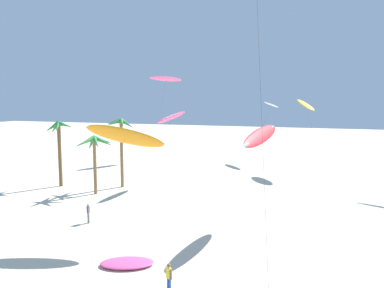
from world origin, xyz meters
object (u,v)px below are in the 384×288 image
flying_kite_5 (306,105)px  flying_kite_6 (261,135)px  grounded_kite_2 (127,263)px  person_near_right (169,277)px  flying_kite_1 (125,136)px  flying_kite_3 (166,79)px  palm_tree_0 (59,135)px  flying_kite_2 (271,105)px  flying_kite_4 (172,117)px  palm_tree_1 (95,145)px  person_near_left (88,212)px  palm_tree_2 (121,131)px

flying_kite_5 → flying_kite_6: 26.61m
grounded_kite_2 → person_near_right: bearing=-29.1°
flying_kite_1 → flying_kite_3: flying_kite_3 is taller
palm_tree_0 → flying_kite_2: bearing=52.5°
grounded_kite_2 → flying_kite_4: bearing=105.8°
flying_kite_1 → flying_kite_4: bearing=101.8°
flying_kite_4 → palm_tree_1: bearing=-136.2°
flying_kite_6 → person_near_left: size_ratio=5.09×
palm_tree_0 → person_near_right: palm_tree_0 is taller
palm_tree_0 → flying_kite_5: bearing=35.1°
palm_tree_2 → flying_kite_3: (-3.68, 21.52, 7.48)m
flying_kite_1 → flying_kite_5: flying_kite_5 is taller
palm_tree_0 → flying_kite_4: (13.03, 4.64, 2.14)m
flying_kite_2 → palm_tree_2: bearing=-118.6°
palm_tree_0 → palm_tree_2: bearing=16.3°
palm_tree_0 → flying_kite_3: 25.29m
flying_kite_1 → flying_kite_3: bearing=109.6°
flying_kite_2 → flying_kite_3: 18.90m
flying_kite_1 → grounded_kite_2: bearing=-59.6°
palm_tree_1 → person_near_left: bearing=-58.9°
person_near_left → person_near_right: 13.96m
grounded_kite_2 → person_near_left: size_ratio=2.27×
palm_tree_0 → flying_kite_2: (21.55, 28.13, 3.50)m
palm_tree_2 → flying_kite_2: 29.70m
flying_kite_2 → flying_kite_1: bearing=-97.0°
palm_tree_0 → flying_kite_1: bearing=-36.8°
flying_kite_1 → flying_kite_5: bearing=70.7°
flying_kite_5 → person_near_left: size_ratio=6.45×
palm_tree_0 → flying_kite_1: 20.76m
palm_tree_1 → flying_kite_3: flying_kite_3 is taller
flying_kite_6 → person_near_left: 16.13m
flying_kite_3 → palm_tree_2: bearing=-80.3°
palm_tree_2 → flying_kite_4: flying_kite_4 is taller
palm_tree_0 → flying_kite_5: size_ratio=0.73×
palm_tree_0 → palm_tree_1: size_ratio=1.21×
flying_kite_3 → grounded_kite_2: (15.32, -40.32, -14.28)m
flying_kite_5 → flying_kite_2: bearing=125.7°
flying_kite_6 → person_near_right: bearing=-103.7°
flying_kite_6 → grounded_kite_2: size_ratio=2.24×
palm_tree_0 → person_near_right: 30.18m
flying_kite_3 → person_near_right: flying_kite_3 is taller
flying_kite_5 → flying_kite_6: flying_kite_5 is taller
palm_tree_1 → palm_tree_2: palm_tree_2 is taller
palm_tree_0 → palm_tree_1: palm_tree_0 is taller
palm_tree_1 → flying_kite_2: bearing=63.1°
palm_tree_1 → flying_kite_1: (10.21, -10.66, 2.34)m
flying_kite_1 → person_near_left: size_ratio=5.35×
palm_tree_2 → flying_kite_4: 6.33m
palm_tree_1 → flying_kite_2: size_ratio=0.53×
palm_tree_2 → person_near_right: 26.79m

